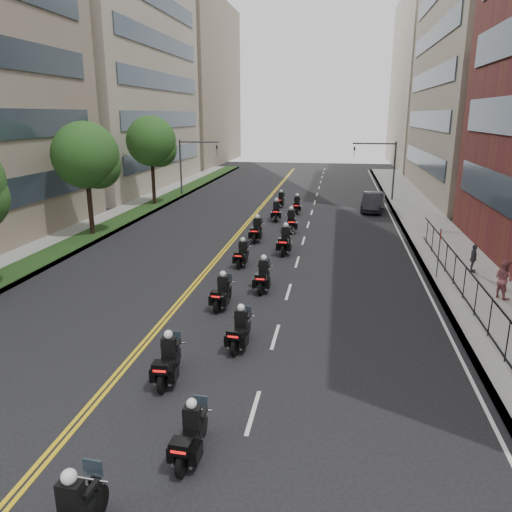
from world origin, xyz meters
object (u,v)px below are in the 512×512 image
at_px(motorcycle_4, 222,293).
at_px(pedestrian_c, 473,258).
at_px(motorcycle_3, 240,331).
at_px(motorcycle_2, 168,362).
at_px(pedestrian_b, 504,279).
at_px(motorcycle_10, 276,212).
at_px(motorcycle_8, 257,231).
at_px(motorcycle_11, 297,206).
at_px(motorcycle_1, 191,436).
at_px(motorcycle_5, 263,276).
at_px(parked_sedan, 373,202).
at_px(motorcycle_7, 285,241).
at_px(motorcycle_6, 242,255).
at_px(motorcycle_9, 291,222).
at_px(motorcycle_12, 281,200).

height_order(motorcycle_4, pedestrian_c, pedestrian_c).
height_order(motorcycle_3, pedestrian_c, pedestrian_c).
relative_size(motorcycle_2, pedestrian_b, 1.28).
bearing_deg(motorcycle_10, motorcycle_8, -98.56).
distance_m(motorcycle_2, motorcycle_11, 28.07).
bearing_deg(motorcycle_1, motorcycle_2, 119.82).
distance_m(motorcycle_5, parked_sedan, 22.30).
bearing_deg(motorcycle_8, motorcycle_7, -49.38).
bearing_deg(motorcycle_10, motorcycle_2, -95.55).
bearing_deg(parked_sedan, motorcycle_7, -104.38).
xyz_separation_m(motorcycle_6, pedestrian_b, (12.47, -3.45, 0.40)).
xyz_separation_m(motorcycle_5, motorcycle_6, (-1.73, 3.76, -0.05)).
bearing_deg(motorcycle_1, pedestrian_b, 52.34).
height_order(motorcycle_3, motorcycle_7, motorcycle_7).
bearing_deg(pedestrian_b, motorcycle_11, -0.80).
bearing_deg(motorcycle_6, motorcycle_3, -75.70).
bearing_deg(motorcycle_9, motorcycle_7, -95.08).
height_order(motorcycle_3, motorcycle_12, motorcycle_3).
bearing_deg(motorcycle_6, motorcycle_2, -85.85).
height_order(motorcycle_6, motorcycle_12, motorcycle_6).
bearing_deg(pedestrian_c, motorcycle_1, 159.22).
height_order(motorcycle_5, motorcycle_8, motorcycle_8).
relative_size(motorcycle_1, pedestrian_c, 1.41).
distance_m(motorcycle_2, motorcycle_12, 30.80).
bearing_deg(motorcycle_3, motorcycle_8, 102.28).
bearing_deg(motorcycle_10, motorcycle_12, 88.22).
xyz_separation_m(motorcycle_4, motorcycle_8, (-0.39, 11.79, 0.06)).
relative_size(motorcycle_3, parked_sedan, 0.45).
bearing_deg(motorcycle_8, motorcycle_11, 81.51).
height_order(motorcycle_2, parked_sedan, motorcycle_2).
height_order(motorcycle_6, pedestrian_c, pedestrian_c).
bearing_deg(motorcycle_10, motorcycle_9, -72.50).
bearing_deg(motorcycle_7, motorcycle_8, 131.22).
height_order(motorcycle_11, pedestrian_c, motorcycle_11).
height_order(motorcycle_1, motorcycle_4, motorcycle_4).
height_order(motorcycle_7, motorcycle_11, motorcycle_7).
relative_size(motorcycle_3, pedestrian_b, 1.24).
bearing_deg(pedestrian_b, motorcycle_12, -0.61).
height_order(motorcycle_5, pedestrian_b, pedestrian_b).
bearing_deg(motorcycle_11, pedestrian_b, -61.50).
bearing_deg(motorcycle_6, pedestrian_c, 5.38).
bearing_deg(motorcycle_5, motorcycle_7, 87.31).
bearing_deg(motorcycle_12, motorcycle_4, -83.53).
xyz_separation_m(motorcycle_8, pedestrian_b, (12.56, -9.02, 0.33)).
distance_m(motorcycle_4, motorcycle_7, 9.29).
bearing_deg(motorcycle_10, motorcycle_6, -96.49).
relative_size(motorcycle_7, motorcycle_10, 1.06).
distance_m(motorcycle_11, motorcycle_12, 3.24).
distance_m(motorcycle_3, motorcycle_4, 3.96).
bearing_deg(motorcycle_10, motorcycle_11, 61.75).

